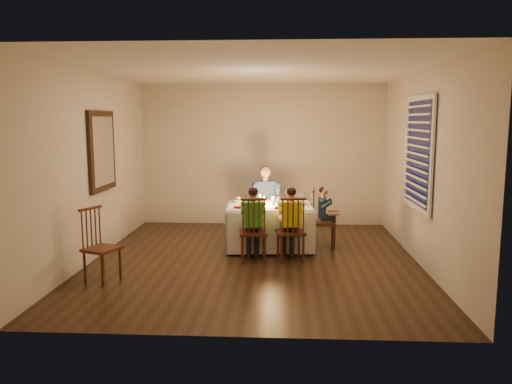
# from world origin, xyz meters

# --- Properties ---
(ground) EXTENTS (5.00, 5.00, 0.00)m
(ground) POSITION_xyz_m (0.00, 0.00, 0.00)
(ground) COLOR black
(ground) RESTS_ON ground
(wall_left) EXTENTS (0.02, 5.00, 2.60)m
(wall_left) POSITION_xyz_m (-2.25, 0.00, 1.30)
(wall_left) COLOR beige
(wall_left) RESTS_ON ground
(wall_right) EXTENTS (0.02, 5.00, 2.60)m
(wall_right) POSITION_xyz_m (2.25, 0.00, 1.30)
(wall_right) COLOR beige
(wall_right) RESTS_ON ground
(wall_back) EXTENTS (4.50, 0.02, 2.60)m
(wall_back) POSITION_xyz_m (0.00, 2.50, 1.30)
(wall_back) COLOR beige
(wall_back) RESTS_ON ground
(ceiling) EXTENTS (5.00, 5.00, 0.00)m
(ceiling) POSITION_xyz_m (0.00, 0.00, 2.60)
(ceiling) COLOR white
(ceiling) RESTS_ON wall_back
(dining_table) EXTENTS (1.35, 1.02, 0.64)m
(dining_table) POSITION_xyz_m (0.19, 0.67, 0.48)
(dining_table) COLOR white
(dining_table) RESTS_ON ground
(chair_adult) EXTENTS (0.43, 0.42, 0.91)m
(chair_adult) POSITION_xyz_m (0.10, 1.36, 0.00)
(chair_adult) COLOR #3E1D11
(chair_adult) RESTS_ON ground
(chair_near_left) EXTENTS (0.41, 0.40, 0.91)m
(chair_near_left) POSITION_xyz_m (-0.01, -0.04, 0.00)
(chair_near_left) COLOR #3E1D11
(chair_near_left) RESTS_ON ground
(chair_near_right) EXTENTS (0.43, 0.42, 0.91)m
(chair_near_right) POSITION_xyz_m (0.50, 0.01, 0.00)
(chair_near_right) COLOR #3E1D11
(chair_near_right) RESTS_ON ground
(chair_end) EXTENTS (0.39, 0.40, 0.91)m
(chair_end) POSITION_xyz_m (1.01, 0.70, 0.00)
(chair_end) COLOR #3E1D11
(chair_end) RESTS_ON ground
(chair_extra) EXTENTS (0.47, 0.48, 0.90)m
(chair_extra) POSITION_xyz_m (-1.79, -1.00, 0.00)
(chair_extra) COLOR #3E1D11
(chair_extra) RESTS_ON ground
(adult) EXTENTS (0.49, 0.46, 1.20)m
(adult) POSITION_xyz_m (0.10, 1.36, 0.00)
(adult) COLOR #324A7E
(adult) RESTS_ON ground
(child_green) EXTENTS (0.37, 0.34, 1.04)m
(child_green) POSITION_xyz_m (-0.01, -0.04, 0.00)
(child_green) COLOR green
(child_green) RESTS_ON ground
(child_yellow) EXTENTS (0.38, 0.36, 1.03)m
(child_yellow) POSITION_xyz_m (0.50, 0.01, 0.00)
(child_yellow) COLOR yellow
(child_yellow) RESTS_ON ground
(child_teal) EXTENTS (0.28, 0.31, 0.95)m
(child_teal) POSITION_xyz_m (1.01, 0.70, 0.00)
(child_teal) COLOR #192E3F
(child_teal) RESTS_ON ground
(setting_adult) EXTENTS (0.28, 0.28, 0.02)m
(setting_adult) POSITION_xyz_m (0.14, 0.94, 0.68)
(setting_adult) COLOR silver
(setting_adult) RESTS_ON dining_table
(setting_green) EXTENTS (0.28, 0.28, 0.02)m
(setting_green) POSITION_xyz_m (-0.09, 0.38, 0.68)
(setting_green) COLOR silver
(setting_green) RESTS_ON dining_table
(setting_yellow) EXTENTS (0.28, 0.28, 0.02)m
(setting_yellow) POSITION_xyz_m (0.50, 0.39, 0.68)
(setting_yellow) COLOR silver
(setting_yellow) RESTS_ON dining_table
(setting_teal) EXTENTS (0.28, 0.28, 0.02)m
(setting_teal) POSITION_xyz_m (0.66, 0.70, 0.68)
(setting_teal) COLOR silver
(setting_teal) RESTS_ON dining_table
(candle_left) EXTENTS (0.06, 0.06, 0.10)m
(candle_left) POSITION_xyz_m (0.11, 0.67, 0.72)
(candle_left) COLOR silver
(candle_left) RESTS_ON dining_table
(candle_right) EXTENTS (0.06, 0.06, 0.10)m
(candle_right) POSITION_xyz_m (0.24, 0.67, 0.72)
(candle_right) COLOR silver
(candle_right) RESTS_ON dining_table
(squash) EXTENTS (0.09, 0.09, 0.09)m
(squash) POSITION_xyz_m (-0.31, 0.91, 0.72)
(squash) COLOR yellow
(squash) RESTS_ON dining_table
(orange_fruit) EXTENTS (0.08, 0.08, 0.08)m
(orange_fruit) POSITION_xyz_m (0.43, 0.73, 0.71)
(orange_fruit) COLOR orange
(orange_fruit) RESTS_ON dining_table
(serving_bowl) EXTENTS (0.25, 0.25, 0.05)m
(serving_bowl) POSITION_xyz_m (-0.31, 0.90, 0.70)
(serving_bowl) COLOR silver
(serving_bowl) RESTS_ON dining_table
(wall_mirror) EXTENTS (0.06, 0.95, 1.15)m
(wall_mirror) POSITION_xyz_m (-2.22, 0.30, 1.50)
(wall_mirror) COLOR black
(wall_mirror) RESTS_ON wall_left
(window_blinds) EXTENTS (0.07, 1.34, 1.54)m
(window_blinds) POSITION_xyz_m (2.21, 0.10, 1.50)
(window_blinds) COLOR black
(window_blinds) RESTS_ON wall_right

